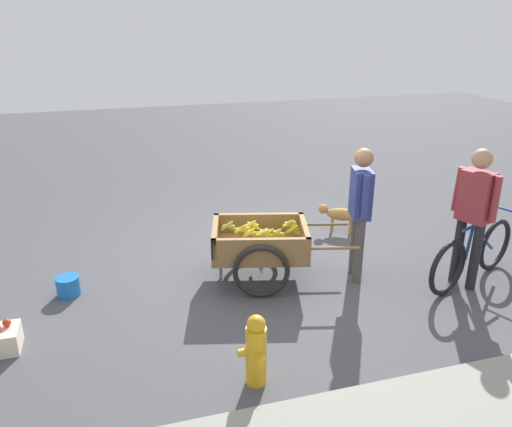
% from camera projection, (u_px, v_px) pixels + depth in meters
% --- Properties ---
extents(ground_plane, '(24.00, 24.00, 0.00)m').
position_uv_depth(ground_plane, '(254.00, 264.00, 6.51)').
color(ground_plane, '#47474C').
extents(fruit_cart, '(1.79, 1.15, 0.72)m').
position_uv_depth(fruit_cart, '(260.00, 245.00, 6.01)').
color(fruit_cart, olive).
rests_on(fruit_cart, ground).
extents(vendor_person, '(0.28, 0.52, 1.60)m').
position_uv_depth(vendor_person, '(360.00, 203.00, 5.84)').
color(vendor_person, '#4C4742').
rests_on(vendor_person, ground).
extents(bicycle, '(1.56, 0.72, 0.85)m').
position_uv_depth(bicycle, '(473.00, 254.00, 5.97)').
color(bicycle, black).
rests_on(bicycle, ground).
extents(cyclist_person, '(0.31, 0.50, 1.64)m').
position_uv_depth(cyclist_person, '(474.00, 206.00, 5.65)').
color(cyclist_person, black).
rests_on(cyclist_person, ground).
extents(dog, '(0.60, 0.39, 0.40)m').
position_uv_depth(dog, '(339.00, 214.00, 7.37)').
color(dog, '#AD7A38').
rests_on(dog, ground).
extents(fire_hydrant, '(0.25, 0.25, 0.67)m').
position_uv_depth(fire_hydrant, '(256.00, 350.00, 4.31)').
color(fire_hydrant, gold).
rests_on(fire_hydrant, ground).
extents(plastic_bucket, '(0.26, 0.26, 0.22)m').
position_uv_depth(plastic_bucket, '(68.00, 286.00, 5.76)').
color(plastic_bucket, '#1966B2').
rests_on(plastic_bucket, ground).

